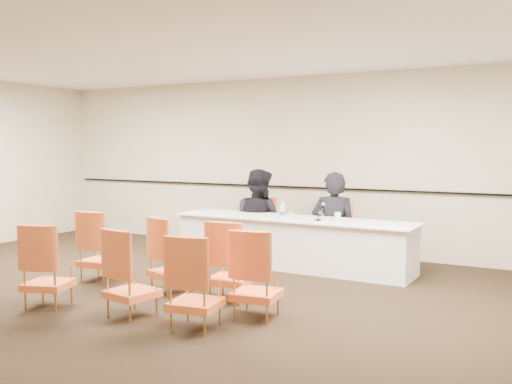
# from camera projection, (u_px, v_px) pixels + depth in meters

# --- Properties ---
(floor) EXTENTS (10.00, 10.00, 0.00)m
(floor) POSITION_uv_depth(u_px,v_px,m) (140.00, 303.00, 6.56)
(floor) COLOR black
(floor) RESTS_ON ground
(ceiling) EXTENTS (10.00, 10.00, 0.00)m
(ceiling) POSITION_uv_depth(u_px,v_px,m) (136.00, 38.00, 6.31)
(ceiling) COLOR white
(ceiling) RESTS_ON ground
(wall_back) EXTENTS (10.00, 0.04, 3.00)m
(wall_back) POSITION_uv_depth(u_px,v_px,m) (291.00, 164.00, 9.92)
(wall_back) COLOR #BEB795
(wall_back) RESTS_ON ground
(wall_rail) EXTENTS (9.80, 0.04, 0.03)m
(wall_rail) POSITION_uv_depth(u_px,v_px,m) (290.00, 187.00, 9.92)
(wall_rail) COLOR black
(wall_rail) RESTS_ON wall_back
(panel_table) EXTENTS (3.72, 0.91, 0.74)m
(panel_table) POSITION_uv_depth(u_px,v_px,m) (293.00, 243.00, 8.49)
(panel_table) COLOR silver
(panel_table) RESTS_ON ground
(panelist_main) EXTENTS (0.79, 0.62, 1.91)m
(panelist_main) POSITION_uv_depth(u_px,v_px,m) (334.00, 233.00, 8.75)
(panelist_main) COLOR black
(panelist_main) RESTS_ON ground
(panelist_main_chair) EXTENTS (0.51, 0.51, 0.95)m
(panelist_main_chair) POSITION_uv_depth(u_px,v_px,m) (334.00, 233.00, 8.75)
(panelist_main_chair) COLOR #D75F26
(panelist_main_chair) RESTS_ON ground
(panelist_second) EXTENTS (1.03, 0.88, 1.86)m
(panelist_second) POSITION_uv_depth(u_px,v_px,m) (258.00, 225.00, 9.41)
(panelist_second) COLOR black
(panelist_second) RESTS_ON ground
(panelist_second_chair) EXTENTS (0.51, 0.51, 0.95)m
(panelist_second_chair) POSITION_uv_depth(u_px,v_px,m) (258.00, 227.00, 9.41)
(panelist_second_chair) COLOR #D75F26
(panelist_second_chair) RESTS_ON ground
(papers) EXTENTS (0.34, 0.28, 0.00)m
(papers) POSITION_uv_depth(u_px,v_px,m) (319.00, 220.00, 8.24)
(papers) COLOR white
(papers) RESTS_ON panel_table
(microphone) EXTENTS (0.12, 0.20, 0.26)m
(microphone) POSITION_uv_depth(u_px,v_px,m) (318.00, 212.00, 8.14)
(microphone) COLOR black
(microphone) RESTS_ON panel_table
(water_bottle) EXTENTS (0.10, 0.10, 0.25)m
(water_bottle) POSITION_uv_depth(u_px,v_px,m) (283.00, 209.00, 8.45)
(water_bottle) COLOR #187C86
(water_bottle) RESTS_ON panel_table
(drinking_glass) EXTENTS (0.07, 0.07, 0.10)m
(drinking_glass) POSITION_uv_depth(u_px,v_px,m) (291.00, 216.00, 8.34)
(drinking_glass) COLOR silver
(drinking_glass) RESTS_ON panel_table
(coffee_cup) EXTENTS (0.12, 0.12, 0.14)m
(coffee_cup) POSITION_uv_depth(u_px,v_px,m) (338.00, 217.00, 7.99)
(coffee_cup) COLOR white
(coffee_cup) RESTS_ON panel_table
(aud_chair_front_left) EXTENTS (0.56, 0.56, 0.95)m
(aud_chair_front_left) POSITION_uv_depth(u_px,v_px,m) (100.00, 245.00, 7.66)
(aud_chair_front_left) COLOR #D75F26
(aud_chair_front_left) RESTS_ON ground
(aud_chair_front_mid) EXTENTS (0.64, 0.64, 0.95)m
(aud_chair_front_mid) POSITION_uv_depth(u_px,v_px,m) (172.00, 255.00, 7.01)
(aud_chair_front_mid) COLOR #D75F26
(aud_chair_front_mid) RESTS_ON ground
(aud_chair_front_right) EXTENTS (0.57, 0.57, 0.95)m
(aud_chair_front_right) POSITION_uv_depth(u_px,v_px,m) (230.00, 261.00, 6.65)
(aud_chair_front_right) COLOR #D75F26
(aud_chair_front_right) RESTS_ON ground
(aud_chair_back_left) EXTENTS (0.64, 0.64, 0.95)m
(aud_chair_back_left) POSITION_uv_depth(u_px,v_px,m) (48.00, 265.00, 6.41)
(aud_chair_back_left) COLOR #D75F26
(aud_chair_back_left) RESTS_ON ground
(aud_chair_back_mid) EXTENTS (0.57, 0.57, 0.95)m
(aud_chair_back_mid) POSITION_uv_depth(u_px,v_px,m) (132.00, 272.00, 6.03)
(aud_chair_back_mid) COLOR #D75F26
(aud_chair_back_mid) RESTS_ON ground
(aud_chair_back_right) EXTENTS (0.57, 0.57, 0.95)m
(aud_chair_back_right) POSITION_uv_depth(u_px,v_px,m) (196.00, 281.00, 5.62)
(aud_chair_back_right) COLOR #D75F26
(aud_chair_back_right) RESTS_ON ground
(aud_chair_extra) EXTENTS (0.57, 0.57, 0.95)m
(aud_chair_extra) POSITION_uv_depth(u_px,v_px,m) (257.00, 273.00, 5.98)
(aud_chair_extra) COLOR #D75F26
(aud_chair_extra) RESTS_ON ground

